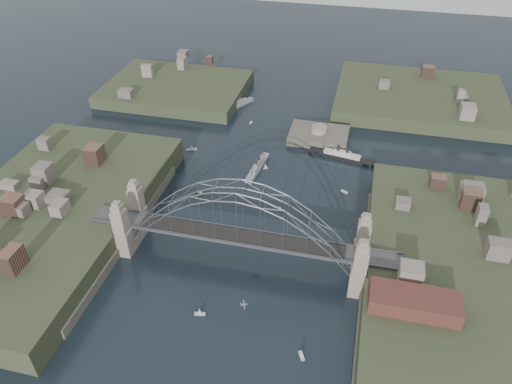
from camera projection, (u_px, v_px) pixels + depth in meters
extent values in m
plane|color=black|center=(241.00, 259.00, 134.17)|extent=(500.00, 500.00, 0.00)
cube|color=#454548|center=(240.00, 237.00, 129.43)|extent=(84.00, 6.00, 0.70)
cube|color=#595D65|center=(237.00, 243.00, 126.75)|extent=(84.00, 0.25, 0.50)
cube|color=#595D65|center=(243.00, 229.00, 131.45)|extent=(84.00, 0.25, 0.50)
cube|color=black|center=(240.00, 236.00, 129.10)|extent=(55.20, 5.20, 0.35)
cube|color=gray|center=(122.00, 229.00, 130.93)|extent=(3.40, 3.40, 17.70)
cube|color=gray|center=(137.00, 206.00, 138.75)|extent=(3.40, 3.40, 17.70)
cube|color=gray|center=(360.00, 268.00, 119.09)|extent=(3.40, 3.40, 17.70)
cube|color=gray|center=(362.00, 241.00, 126.92)|extent=(3.40, 3.40, 17.70)
cube|color=gray|center=(132.00, 231.00, 137.72)|extent=(4.08, 13.80, 8.00)
cube|color=gray|center=(359.00, 268.00, 125.88)|extent=(4.08, 13.80, 8.00)
cube|color=#343C24|center=(50.00, 222.00, 143.88)|extent=(50.00, 90.00, 12.00)
cube|color=#554F44|center=(121.00, 236.00, 140.25)|extent=(6.00, 70.00, 4.00)
cube|color=#343C24|center=(465.00, 292.00, 122.09)|extent=(50.00, 90.00, 12.00)
cube|color=#554F44|center=(373.00, 279.00, 126.91)|extent=(6.00, 70.00, 4.00)
cube|color=#343C24|center=(177.00, 93.00, 218.56)|extent=(60.00, 45.00, 9.00)
cube|color=#343C24|center=(419.00, 102.00, 210.42)|extent=(70.00, 55.00, 9.50)
cube|color=#554F44|center=(318.00, 140.00, 187.00)|extent=(22.00, 16.00, 7.00)
cylinder|color=gray|center=(319.00, 129.00, 184.21)|extent=(6.00, 6.00, 2.40)
cube|color=#592D26|center=(414.00, 302.00, 109.02)|extent=(20.00, 8.00, 4.00)
cube|color=#454548|center=(383.00, 376.00, 104.52)|extent=(4.00, 22.00, 1.40)
cube|color=gray|center=(258.00, 168.00, 169.81)|extent=(4.63, 18.80, 1.66)
cube|color=gray|center=(258.00, 165.00, 169.07)|extent=(3.04, 10.40, 1.24)
cube|color=gray|center=(258.00, 163.00, 168.52)|extent=(1.90, 4.79, 0.83)
cylinder|color=black|center=(256.00, 163.00, 167.10)|extent=(0.89, 0.89, 1.66)
cylinder|color=black|center=(259.00, 159.00, 169.07)|extent=(0.89, 0.89, 1.66)
cylinder|color=#595D65|center=(252.00, 170.00, 163.99)|extent=(0.17, 0.17, 4.14)
cylinder|color=#595D65|center=(263.00, 153.00, 172.43)|extent=(0.17, 0.17, 4.14)
cube|color=gray|center=(239.00, 105.00, 208.62)|extent=(10.32, 15.53, 1.66)
cube|color=gray|center=(238.00, 103.00, 207.88)|extent=(6.07, 8.77, 1.25)
cube|color=gray|center=(238.00, 101.00, 207.33)|extent=(3.17, 4.23, 0.83)
cylinder|color=black|center=(236.00, 100.00, 206.22)|extent=(0.82, 0.82, 1.66)
cylinder|color=black|center=(240.00, 98.00, 207.57)|extent=(0.82, 0.82, 1.66)
cylinder|color=#595D65|center=(230.00, 103.00, 204.11)|extent=(0.17, 0.17, 4.16)
cylinder|color=#595D65|center=(247.00, 96.00, 209.93)|extent=(0.17, 0.17, 4.16)
cube|color=black|center=(342.00, 158.00, 175.19)|extent=(24.12, 7.71, 1.74)
cube|color=silver|center=(342.00, 154.00, 174.42)|extent=(13.39, 4.88, 1.31)
cube|color=silver|center=(343.00, 152.00, 173.84)|extent=(6.21, 2.89, 0.87)
cylinder|color=black|center=(338.00, 149.00, 173.94)|extent=(1.17, 1.17, 1.74)
cylinder|color=black|center=(347.00, 151.00, 172.83)|extent=(1.17, 1.17, 1.74)
cylinder|color=#595D65|center=(323.00, 146.00, 175.90)|extent=(0.17, 0.17, 4.35)
cylinder|color=#595D65|center=(363.00, 155.00, 171.13)|extent=(0.17, 0.17, 4.35)
cube|color=#A1A3A8|center=(244.00, 304.00, 115.15)|extent=(1.45, 0.72, 0.25)
cube|color=#A1A3A8|center=(244.00, 304.00, 115.12)|extent=(1.17, 2.80, 0.05)
cube|color=#A1A3A8|center=(241.00, 304.00, 115.01)|extent=(0.43, 0.90, 0.32)
cube|color=silver|center=(200.00, 194.00, 158.24)|extent=(2.67, 1.13, 0.45)
cube|color=silver|center=(200.00, 193.00, 158.00)|extent=(1.62, 0.89, 0.40)
cylinder|color=black|center=(200.00, 191.00, 157.73)|extent=(0.16, 0.16, 0.70)
cube|color=silver|center=(280.00, 209.00, 151.72)|extent=(1.03, 1.88, 0.45)
cube|color=silver|center=(280.00, 208.00, 151.48)|extent=(0.76, 1.17, 0.40)
cylinder|color=black|center=(280.00, 207.00, 151.21)|extent=(0.16, 0.16, 0.70)
cube|color=silver|center=(200.00, 314.00, 118.76)|extent=(2.75, 1.31, 0.45)
cylinder|color=#595D65|center=(200.00, 311.00, 118.14)|extent=(0.08, 0.08, 2.20)
cone|color=silver|center=(200.00, 311.00, 118.14)|extent=(1.40, 1.20, 1.92)
cube|color=silver|center=(344.00, 192.00, 159.00)|extent=(2.40, 1.95, 0.45)
cube|color=silver|center=(192.00, 150.00, 180.12)|extent=(4.07, 2.86, 0.45)
cylinder|color=#595D65|center=(192.00, 147.00, 179.50)|extent=(0.08, 0.08, 2.20)
cone|color=silver|center=(192.00, 147.00, 179.50)|extent=(1.55, 1.44, 1.92)
cube|color=silver|center=(265.00, 168.00, 170.06)|extent=(1.85, 1.40, 0.45)
cylinder|color=#595D65|center=(265.00, 166.00, 169.44)|extent=(0.08, 0.08, 2.20)
cone|color=silver|center=(265.00, 166.00, 169.44)|extent=(1.57, 1.48, 1.92)
cube|color=silver|center=(301.00, 356.00, 109.27)|extent=(1.85, 2.58, 0.45)
cylinder|color=#595D65|center=(302.00, 353.00, 108.65)|extent=(0.08, 0.08, 2.20)
cone|color=silver|center=(302.00, 353.00, 108.65)|extent=(1.45, 1.56, 1.92)
cube|color=silver|center=(251.00, 123.00, 196.71)|extent=(1.06, 2.00, 0.45)
cube|color=silver|center=(251.00, 122.00, 196.47)|extent=(0.79, 1.24, 0.40)
cylinder|color=black|center=(251.00, 121.00, 196.20)|extent=(0.16, 0.16, 0.70)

